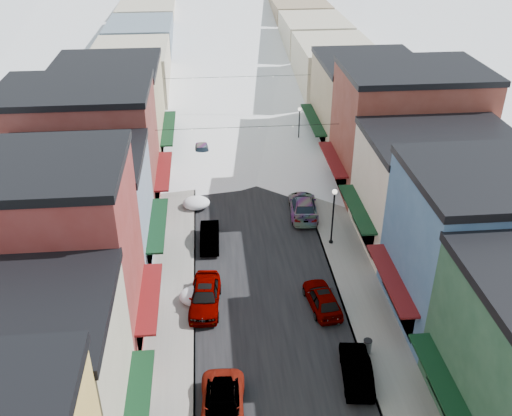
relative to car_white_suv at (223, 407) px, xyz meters
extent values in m
cube|color=black|center=(3.50, 46.09, -0.71)|extent=(10.00, 160.00, 0.01)
cube|color=gray|center=(-3.10, 46.09, -0.64)|extent=(3.20, 160.00, 0.15)
cube|color=gray|center=(10.10, 46.09, -0.64)|extent=(3.20, 160.00, 0.15)
cube|color=slate|center=(-1.55, 46.09, -0.64)|extent=(0.10, 160.00, 0.15)
cube|color=slate|center=(8.55, 46.09, -0.64)|extent=(0.10, 160.00, 0.15)
cube|color=#B6AF93|center=(-9.70, -1.41, 3.78)|extent=(10.00, 8.00, 9.00)
cube|color=black|center=(-4.10, -1.41, 2.48)|extent=(1.20, 6.80, 0.15)
cube|color=maroon|center=(-10.20, 6.59, 5.28)|extent=(11.00, 8.00, 12.00)
cube|color=black|center=(-10.20, 6.59, 11.53)|extent=(11.20, 8.20, 0.50)
cube|color=maroon|center=(-4.10, 6.59, 2.48)|extent=(1.20, 6.80, 0.15)
cube|color=gray|center=(-9.70, 15.09, 3.53)|extent=(10.00, 9.00, 8.50)
cube|color=black|center=(-9.70, 15.09, 8.03)|extent=(10.20, 9.20, 0.50)
cube|color=black|center=(-4.10, 15.09, 2.48)|extent=(1.20, 7.65, 0.15)
cube|color=maroon|center=(-10.70, 24.09, 4.53)|extent=(12.00, 9.00, 10.50)
cube|color=black|center=(-10.70, 24.09, 10.03)|extent=(12.20, 9.20, 0.50)
cube|color=maroon|center=(-4.10, 24.09, 2.48)|extent=(1.20, 7.65, 0.15)
cube|color=tan|center=(-9.70, 34.09, 4.03)|extent=(10.00, 11.00, 9.50)
cube|color=black|center=(-9.70, 34.09, 9.03)|extent=(10.20, 11.20, 0.50)
cube|color=black|center=(-4.10, 34.09, 2.48)|extent=(1.20, 9.35, 0.15)
cube|color=black|center=(11.10, -1.91, 2.48)|extent=(1.20, 7.65, 0.15)
cube|color=#395B82|center=(16.70, 7.09, 4.28)|extent=(10.00, 9.00, 10.00)
cube|color=black|center=(16.70, 7.09, 9.53)|extent=(10.20, 9.20, 0.50)
cube|color=maroon|center=(11.10, 7.09, 2.48)|extent=(1.20, 7.65, 0.15)
cube|color=beige|center=(17.20, 16.09, 3.53)|extent=(11.00, 9.00, 8.50)
cube|color=black|center=(17.20, 16.09, 8.03)|extent=(11.20, 9.20, 0.50)
cube|color=black|center=(11.10, 16.09, 2.48)|extent=(1.20, 7.65, 0.15)
cube|color=maroon|center=(17.70, 25.09, 4.78)|extent=(12.00, 9.00, 11.00)
cube|color=black|center=(17.70, 25.09, 10.53)|extent=(12.20, 9.20, 0.50)
cube|color=maroon|center=(11.10, 25.09, 2.48)|extent=(1.20, 7.65, 0.15)
cube|color=#9C8766|center=(16.70, 35.09, 3.78)|extent=(10.00, 11.00, 9.00)
cube|color=black|center=(16.70, 35.09, 8.53)|extent=(10.20, 11.20, 0.50)
cube|color=black|center=(11.10, 35.09, 2.48)|extent=(1.20, 9.35, 0.15)
cube|color=gray|center=(-9.00, 48.09, 3.28)|extent=(9.00, 13.00, 8.00)
cube|color=gray|center=(16.00, 48.09, 3.28)|extent=(9.00, 13.00, 8.00)
cube|color=gray|center=(-9.00, 62.09, 3.28)|extent=(9.00, 13.00, 8.00)
cube|color=gray|center=(16.00, 62.09, 3.28)|extent=(9.00, 13.00, 8.00)
cube|color=gray|center=(-9.00, 76.09, 3.28)|extent=(9.00, 13.00, 8.00)
cube|color=gray|center=(16.00, 76.09, 3.28)|extent=(9.00, 13.00, 8.00)
cube|color=gray|center=(-9.00, 90.09, 3.28)|extent=(9.00, 13.00, 8.00)
cube|color=gray|center=(16.00, 90.09, 3.28)|extent=(9.00, 13.00, 8.00)
cylinder|color=black|center=(3.50, 26.09, 5.48)|extent=(16.40, 0.04, 0.04)
cylinder|color=black|center=(3.50, 41.09, 5.48)|extent=(16.40, 0.04, 0.04)
imported|color=silver|center=(0.00, 0.00, 0.00)|extent=(2.66, 5.29, 1.43)
imported|color=gray|center=(-0.80, 9.37, 0.14)|extent=(2.45, 5.17, 1.71)
imported|color=black|center=(-0.34, 16.95, -0.02)|extent=(1.59, 4.28, 1.40)
imported|color=#ACB0B5|center=(-0.80, 33.27, -0.03)|extent=(2.12, 4.82, 1.38)
imported|color=black|center=(7.80, 2.03, 0.02)|extent=(2.06, 4.61, 1.47)
imported|color=#919599|center=(7.08, 8.52, 0.04)|extent=(2.32, 4.63, 1.52)
imported|color=black|center=(7.80, 20.91, 0.11)|extent=(2.78, 5.88, 1.66)
imported|color=#A8ACB1|center=(1.66, 43.06, -0.03)|extent=(1.92, 4.13, 1.37)
imported|color=white|center=(5.55, 56.06, 0.02)|extent=(2.46, 5.30, 1.47)
cylinder|color=#585A5D|center=(8.97, 3.95, -0.14)|extent=(0.50, 0.50, 0.86)
cylinder|color=black|center=(8.97, 3.95, 0.31)|extent=(0.53, 0.53, 0.06)
cylinder|color=black|center=(9.27, 16.11, -0.51)|extent=(0.33, 0.33, 0.11)
cylinder|color=black|center=(9.27, 16.11, 1.64)|extent=(0.13, 0.13, 4.42)
sphere|color=white|center=(9.27, 16.11, 4.02)|extent=(0.40, 0.40, 0.40)
cylinder|color=black|center=(9.55, 34.73, -0.51)|extent=(0.32, 0.32, 0.11)
cylinder|color=black|center=(9.55, 34.73, 1.54)|extent=(0.13, 0.13, 4.21)
sphere|color=white|center=(9.55, 34.73, 3.81)|extent=(0.38, 0.38, 0.38)
ellipsoid|color=white|center=(-1.37, 9.86, -0.21)|extent=(2.41, 2.04, 1.02)
ellipsoid|color=white|center=(-1.17, 11.06, -0.46)|extent=(1.03, 0.93, 0.52)
ellipsoid|color=white|center=(-1.40, 22.89, -0.21)|extent=(2.39, 2.02, 1.01)
ellipsoid|color=white|center=(-1.20, 24.09, -0.46)|extent=(1.02, 0.92, 0.51)
camera|label=1|loc=(-0.14, -21.17, 24.44)|focal=40.00mm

